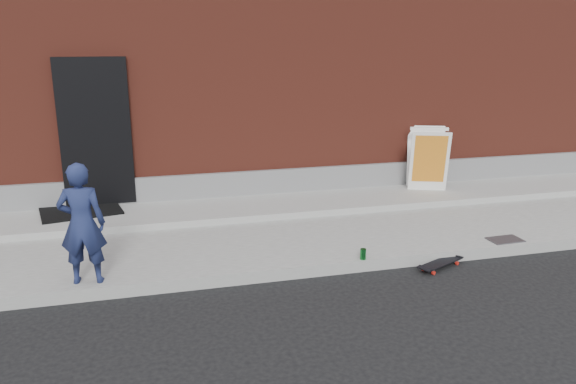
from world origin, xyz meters
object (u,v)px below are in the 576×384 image
object	(u,v)px
skateboard	(441,263)
soda_can	(363,254)
child	(82,224)
pizza_sign	(428,158)

from	to	relation	value
skateboard	soda_can	xyz separation A→B (m)	(-0.98, 0.17, 0.15)
skateboard	soda_can	size ratio (longest dim) A/B	5.27
child	pizza_sign	size ratio (longest dim) A/B	1.28
pizza_sign	soda_can	distance (m)	3.39
skateboard	soda_can	world-z (taller)	soda_can
skateboard	pizza_sign	xyz separation A→B (m)	(1.20, 2.70, 0.72)
pizza_sign	soda_can	world-z (taller)	pizza_sign
child	pizza_sign	world-z (taller)	child
child	skateboard	xyz separation A→B (m)	(4.22, -0.33, -0.77)
skateboard	pizza_sign	world-z (taller)	pizza_sign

